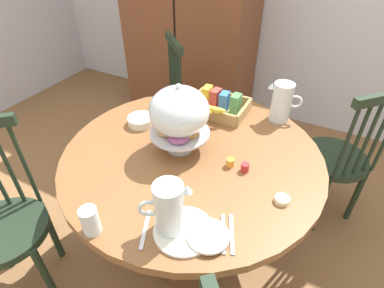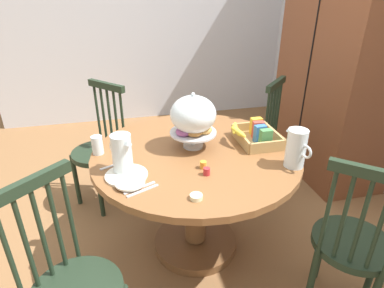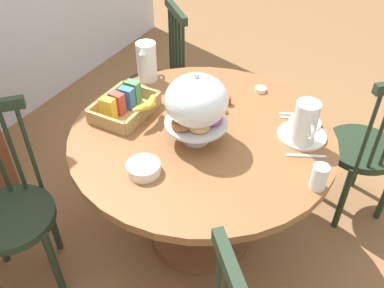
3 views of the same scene
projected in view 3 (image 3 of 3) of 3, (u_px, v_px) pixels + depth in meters
ground_plane at (200, 249)px, 2.32m from camera, size 10.00×10.00×0.00m
dining_table at (202, 165)px, 2.06m from camera, size 1.23×1.23×0.74m
windsor_chair_near_window at (11, 213)px, 1.93m from camera, size 0.47×0.47×0.97m
windsor_chair_facing_door at (364, 151)px, 2.27m from camera, size 0.47×0.47×0.97m
windsor_chair_far_side at (158, 86)px, 2.79m from camera, size 0.47×0.47×0.97m
pastry_stand_with_dome at (196, 103)px, 1.76m from camera, size 0.28×0.28×0.34m
orange_juice_pitcher at (305, 126)px, 1.81m from camera, size 0.17×0.12×0.21m
milk_pitcher at (147, 63)px, 2.24m from camera, size 0.19×0.11×0.21m
cereal_basket at (126, 105)px, 2.02m from camera, size 0.32×0.30×0.12m
china_plate_large at (302, 135)px, 1.90m from camera, size 0.22×0.22×0.01m
china_plate_small at (305, 122)px, 1.96m from camera, size 0.15×0.15×0.01m
cereal_bowl at (144, 168)px, 1.71m from camera, size 0.14×0.14×0.04m
drinking_glass at (319, 177)px, 1.62m from camera, size 0.06×0.06×0.11m
butter_dish at (261, 89)px, 2.20m from camera, size 0.06×0.06×0.02m
jam_jar_strawberry at (228, 101)px, 2.10m from camera, size 0.04×0.04×0.04m
jam_jar_apricot at (222, 108)px, 2.05m from camera, size 0.04×0.04×0.04m
table_knife at (298, 118)px, 2.01m from camera, size 0.08×0.16×0.01m
dinner_fork at (297, 114)px, 2.04m from camera, size 0.08×0.16×0.01m
soup_spoon at (306, 156)px, 1.80m from camera, size 0.08×0.16×0.01m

